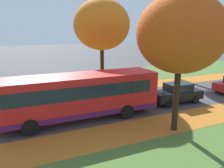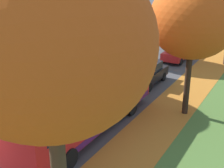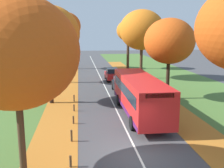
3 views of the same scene
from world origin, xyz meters
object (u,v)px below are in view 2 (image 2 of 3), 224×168
Objects in this scene: bus at (87,101)px; car_black_lead at (147,73)px; bollard_fourth at (36,97)px; car_red_following at (177,52)px; tree_right_near at (193,20)px; tree_right_nearest at (50,45)px; bollard_fifth at (64,82)px.

bus is 2.46× the size of car_black_lead.
car_red_following is (4.92, 13.67, 0.53)m from bollard_fourth.
bollard_fourth is 8.29m from car_black_lead.
tree_right_near reaches higher than bus.
car_black_lead is 7.09m from car_red_following.
tree_right_nearest is 11.56m from tree_right_near.
car_black_lead is (-3.91, 15.00, -5.79)m from tree_right_nearest.
tree_right_near is 10.48m from bollard_fifth.
bollard_fifth is at bearing -179.93° from tree_right_near.
tree_right_near is 11.90× the size of bollard_fifth.
tree_right_nearest is 15.48× the size of bollard_fourth.
tree_right_near is 12.31m from car_red_following.
tree_right_near is at bearing -41.07° from car_black_lead.
bollard_fifth is at bearing 90.85° from bollard_fourth.
bollard_fourth is 3.08m from bollard_fifth.
car_black_lead and car_red_following have the same top height.
bus reaches higher than bollard_fifth.
car_black_lead reaches higher than bollard_fifth.
tree_right_nearest is 15.88m from bollard_fifth.
tree_right_nearest is 1.15× the size of tree_right_near.
tree_right_nearest is at bearing -61.09° from bus.
tree_right_nearest reaches higher than bollard_fourth.
car_red_following is at bearing 100.28° from tree_right_nearest.
tree_right_nearest reaches higher than car_black_lead.
car_red_following reaches higher than bollard_fifth.
bus is (-3.89, -4.64, -3.87)m from tree_right_near.
car_red_following is at bearing 70.19° from bollard_fourth.
bollard_fifth is 0.15× the size of car_black_lead.
car_black_lead is (-0.11, 8.13, -0.89)m from bus.
bollard_fifth is 7.08m from bus.
bollard_fifth is 11.71m from car_red_following.
bus is 8.18m from car_black_lead.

